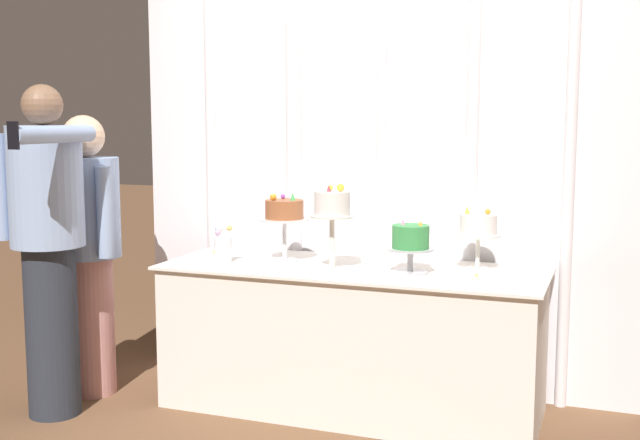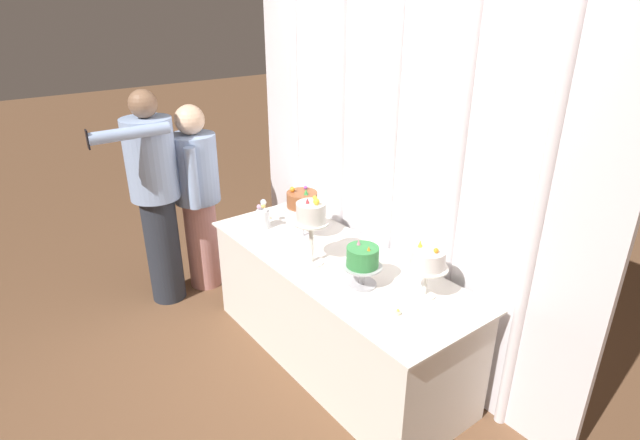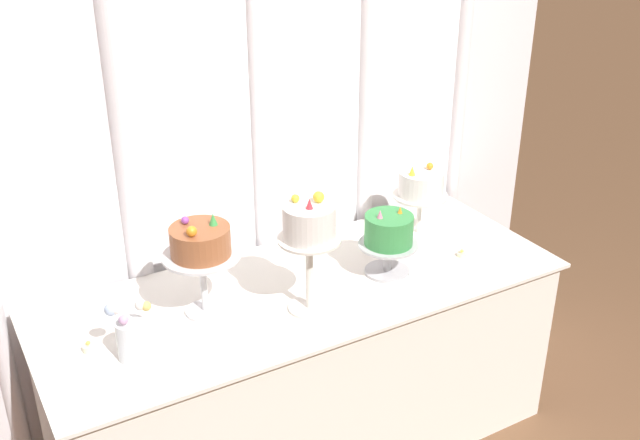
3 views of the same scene
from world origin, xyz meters
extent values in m
plane|color=brown|center=(0.00, 0.00, 0.00)|extent=(24.00, 24.00, 0.00)
cube|color=white|center=(0.00, 0.55, 1.40)|extent=(2.94, 0.04, 2.81)
cylinder|color=white|center=(-1.05, 0.52, 1.40)|extent=(0.07, 0.07, 2.81)
cylinder|color=white|center=(-0.50, 0.52, 1.40)|extent=(0.10, 0.10, 2.81)
cylinder|color=white|center=(0.03, 0.52, 1.40)|extent=(0.06, 0.06, 2.81)
cylinder|color=white|center=(0.54, 0.52, 1.40)|extent=(0.07, 0.07, 2.81)
cylinder|color=white|center=(1.05, 0.52, 1.40)|extent=(0.06, 0.06, 2.81)
cube|color=white|center=(0.00, 0.10, 0.38)|extent=(1.95, 0.71, 0.75)
cube|color=white|center=(0.00, 0.10, 0.76)|extent=(2.00, 0.76, 0.01)
cylinder|color=silver|center=(-0.39, 0.12, 0.77)|extent=(0.14, 0.14, 0.01)
cylinder|color=silver|center=(-0.39, 0.12, 0.89)|extent=(0.02, 0.02, 0.21)
cylinder|color=silver|center=(-0.39, 0.12, 1.00)|extent=(0.27, 0.27, 0.01)
cylinder|color=#995633|center=(-0.39, 0.12, 1.05)|extent=(0.21, 0.21, 0.10)
cone|color=green|center=(-0.34, 0.12, 1.13)|extent=(0.03, 0.03, 0.04)
sphere|color=purple|center=(-0.42, 0.17, 1.12)|extent=(0.03, 0.03, 0.03)
sphere|color=orange|center=(-0.44, 0.07, 1.12)|extent=(0.04, 0.04, 0.04)
cylinder|color=silver|center=(-0.06, -0.05, 0.77)|extent=(0.15, 0.15, 0.01)
cylinder|color=silver|center=(-0.06, -0.05, 0.91)|extent=(0.03, 0.03, 0.26)
cylinder|color=silver|center=(-0.06, -0.05, 1.05)|extent=(0.22, 0.22, 0.01)
cylinder|color=white|center=(-0.06, -0.05, 1.11)|extent=(0.18, 0.18, 0.12)
sphere|color=yellow|center=(-0.02, -0.04, 1.20)|extent=(0.04, 0.04, 0.04)
sphere|color=yellow|center=(-0.09, 0.00, 1.19)|extent=(0.03, 0.03, 0.03)
cone|color=#DB333D|center=(-0.07, -0.07, 1.19)|extent=(0.03, 0.03, 0.04)
cylinder|color=#B2B2B7|center=(0.33, 0.03, 0.77)|extent=(0.18, 0.18, 0.01)
cylinder|color=#B2B2B7|center=(0.33, 0.03, 0.83)|extent=(0.03, 0.03, 0.11)
cylinder|color=#B2B2B7|center=(0.33, 0.03, 0.89)|extent=(0.23, 0.23, 0.01)
cylinder|color=#388E47|center=(0.33, 0.03, 0.95)|extent=(0.19, 0.19, 0.12)
cone|color=orange|center=(0.38, 0.03, 1.03)|extent=(0.02, 0.02, 0.03)
cone|color=pink|center=(0.29, 0.03, 1.03)|extent=(0.02, 0.02, 0.03)
cylinder|color=silver|center=(0.63, 0.24, 0.77)|extent=(0.12, 0.12, 0.01)
cylinder|color=silver|center=(0.63, 0.24, 0.86)|extent=(0.02, 0.02, 0.17)
cylinder|color=silver|center=(0.63, 0.24, 0.95)|extent=(0.23, 0.23, 0.01)
cylinder|color=white|center=(0.63, 0.24, 1.01)|extent=(0.19, 0.19, 0.10)
sphere|color=orange|center=(0.67, 0.24, 1.07)|extent=(0.03, 0.03, 0.03)
cone|color=yellow|center=(0.57, 0.23, 1.08)|extent=(0.03, 0.03, 0.04)
cylinder|color=silver|center=(-0.70, -0.02, 0.84)|extent=(0.10, 0.10, 0.14)
sphere|color=white|center=(-0.66, -0.03, 0.96)|extent=(0.03, 0.03, 0.03)
sphere|color=#E5C666|center=(-0.64, -0.04, 0.96)|extent=(0.03, 0.03, 0.03)
sphere|color=silver|center=(-0.74, 0.02, 0.95)|extent=(0.04, 0.04, 0.04)
sphere|color=#CC9EC6|center=(-0.72, -0.03, 0.93)|extent=(0.03, 0.03, 0.03)
sphere|color=white|center=(-0.73, 0.01, 0.95)|extent=(0.04, 0.04, 0.04)
cylinder|color=beige|center=(-0.81, 0.09, 0.78)|extent=(0.04, 0.04, 0.02)
sphere|color=#F9CC4C|center=(-0.81, 0.09, 0.80)|extent=(0.01, 0.01, 0.01)
cylinder|color=beige|center=(0.67, -0.01, 0.77)|extent=(0.04, 0.04, 0.01)
sphere|color=#F9CC4C|center=(0.67, -0.01, 0.79)|extent=(0.01, 0.01, 0.01)
cylinder|color=#D6938E|center=(-1.45, -0.18, 0.39)|extent=(0.36, 0.36, 0.78)
cylinder|color=#93ADD6|center=(-1.45, -0.18, 1.05)|extent=(0.50, 0.50, 0.55)
sphere|color=beige|center=(-1.45, -0.18, 1.44)|extent=(0.23, 0.23, 0.23)
cylinder|color=#93ADD6|center=(-1.65, -0.07, 1.05)|extent=(0.08, 0.08, 0.48)
cylinder|color=#93ADD6|center=(-1.25, -0.29, 1.05)|extent=(0.08, 0.08, 0.48)
cylinder|color=#282D38|center=(-1.43, -0.52, 0.45)|extent=(0.35, 0.35, 0.89)
cylinder|color=#93ADD6|center=(-1.43, -0.52, 1.20)|extent=(0.49, 0.49, 0.61)
sphere|color=#846047|center=(-1.43, -0.52, 1.61)|extent=(0.20, 0.20, 0.20)
cube|color=#334284|center=(-1.43, -0.69, 1.23)|extent=(0.04, 0.02, 0.39)
cylinder|color=#93ADD6|center=(-1.64, -0.61, 1.19)|extent=(0.08, 0.08, 0.54)
cylinder|color=#93ADD6|center=(-1.22, -0.71, 1.46)|extent=(0.08, 0.54, 0.08)
cube|color=black|center=(-1.22, -0.98, 1.46)|extent=(0.06, 0.02, 0.12)
camera|label=1|loc=(1.27, -3.79, 1.54)|focal=44.52mm
camera|label=2|loc=(2.21, -1.69, 2.32)|focal=28.41mm
camera|label=3|loc=(-1.16, -2.04, 2.23)|focal=42.09mm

